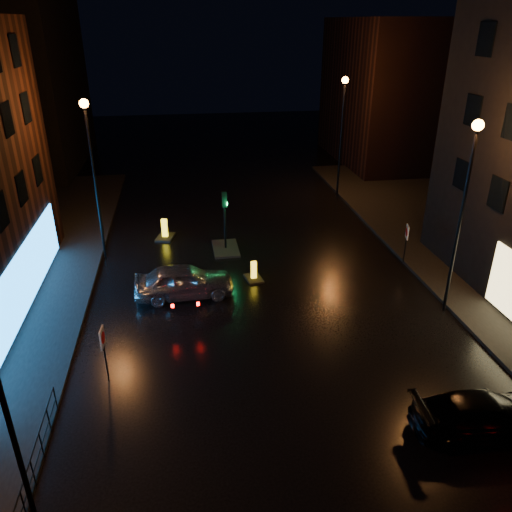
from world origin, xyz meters
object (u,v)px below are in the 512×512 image
(silver_hatchback, at_px, (184,281))
(road_sign_right, at_px, (407,235))
(dark_sedan, at_px, (484,416))
(bollard_far, at_px, (165,234))
(traffic_signal, at_px, (225,241))
(bollard_near, at_px, (254,276))
(road_sign_left, at_px, (103,342))

(silver_hatchback, relative_size, road_sign_right, 2.03)
(dark_sedan, distance_m, bollard_far, 19.90)
(bollard_far, distance_m, road_sign_right, 13.76)
(dark_sedan, relative_size, bollard_far, 2.90)
(road_sign_right, bearing_deg, traffic_signal, -6.71)
(bollard_near, xyz_separation_m, road_sign_left, (-6.33, -6.86, 1.44))
(traffic_signal, height_order, dark_sedan, traffic_signal)
(bollard_near, height_order, road_sign_right, road_sign_right)
(traffic_signal, xyz_separation_m, road_sign_right, (9.10, -3.40, 1.19))
(road_sign_left, distance_m, road_sign_right, 16.13)
(traffic_signal, distance_m, road_sign_right, 9.78)
(traffic_signal, xyz_separation_m, bollard_near, (1.03, -3.81, -0.29))
(bollard_near, relative_size, bollard_far, 0.79)
(silver_hatchback, bearing_deg, dark_sedan, -140.55)
(silver_hatchback, bearing_deg, traffic_signal, -28.30)
(traffic_signal, xyz_separation_m, bollard_far, (-3.39, 2.20, -0.24))
(road_sign_right, bearing_deg, road_sign_left, 40.58)
(traffic_signal, height_order, bollard_far, traffic_signal)
(dark_sedan, bearing_deg, traffic_signal, 26.57)
(bollard_near, bearing_deg, bollard_far, 116.44)
(road_sign_left, bearing_deg, bollard_near, 52.78)
(silver_hatchback, relative_size, bollard_near, 3.69)
(dark_sedan, relative_size, road_sign_right, 2.01)
(dark_sedan, distance_m, road_sign_left, 12.67)
(bollard_far, bearing_deg, traffic_signal, -17.47)
(dark_sedan, height_order, bollard_far, dark_sedan)
(bollard_far, height_order, road_sign_left, road_sign_left)
(road_sign_left, bearing_deg, silver_hatchback, 68.83)
(road_sign_right, bearing_deg, silver_hatchback, 21.35)
(bollard_near, bearing_deg, road_sign_right, -6.94)
(bollard_far, xyz_separation_m, road_sign_right, (12.49, -5.59, 1.43))
(traffic_signal, height_order, bollard_near, traffic_signal)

